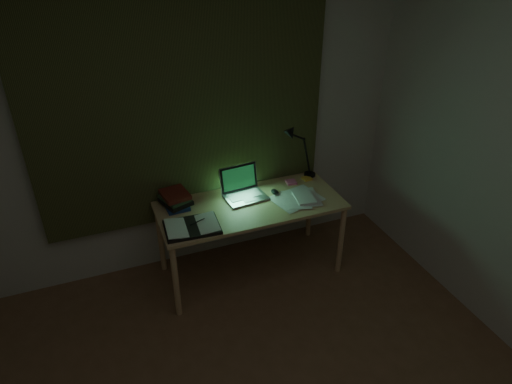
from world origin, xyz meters
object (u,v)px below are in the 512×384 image
open_textbook (192,227)px  laptop (246,185)px  loose_papers (298,198)px  desk_lamp (312,147)px  desk (251,238)px  book_stack (175,200)px

open_textbook → laptop: bearing=30.5°
loose_papers → desk_lamp: bearing=49.5°
desk → desk_lamp: (0.64, 0.25, 0.59)m
open_textbook → book_stack: book_stack is taller
open_textbook → book_stack: 0.34m
laptop → book_stack: bearing=165.8°
desk → book_stack: 0.68m
loose_papers → desk_lamp: 0.48m
open_textbook → desk_lamp: bearing=23.3°
desk → desk_lamp: 0.90m
laptop → desk_lamp: (0.64, 0.15, 0.15)m
open_textbook → book_stack: (-0.04, 0.33, 0.04)m
desk → book_stack: size_ratio=6.39×
laptop → loose_papers: 0.42m
open_textbook → desk_lamp: desk_lamp is taller
loose_papers → desk: bearing=170.7°
loose_papers → laptop: bearing=157.3°
laptop → desk_lamp: 0.67m
desk → open_textbook: bearing=-162.8°
desk_lamp → open_textbook: bearing=-160.4°
book_stack → desk_lamp: bearing=3.4°
laptop → desk_lamp: desk_lamp is taller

